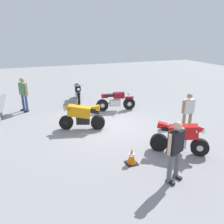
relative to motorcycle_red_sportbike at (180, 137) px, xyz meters
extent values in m
plane|color=gray|center=(3.20, 1.49, -0.59)|extent=(40.00, 40.00, 0.00)
cylinder|color=black|center=(-0.40, -0.53, -0.29)|extent=(0.49, 0.58, 0.60)
cylinder|color=black|center=(0.41, 0.55, -0.29)|extent=(0.54, 0.61, 0.60)
cylinder|color=silver|center=(-0.40, -0.53, -0.29)|extent=(0.27, 0.28, 0.21)
cylinder|color=silver|center=(0.41, 0.55, -0.29)|extent=(0.27, 0.28, 0.21)
cube|color=silver|center=(0.04, 0.05, -0.19)|extent=(0.56, 0.62, 0.32)
cube|color=red|center=(-0.05, -0.07, 0.21)|extent=(0.88, 1.01, 0.57)
cone|color=red|center=(-0.37, -0.49, 0.36)|extent=(0.48, 0.49, 0.39)
cube|color=black|center=(0.19, 0.25, 0.28)|extent=(0.57, 0.64, 0.12)
cube|color=red|center=(0.37, 0.49, 0.36)|extent=(0.38, 0.41, 0.23)
cylinder|color=silver|center=(0.27, 0.50, 0.18)|extent=(0.31, 0.37, 0.17)
cylinder|color=silver|center=(0.40, 0.40, 0.18)|extent=(0.31, 0.37, 0.17)
cylinder|color=silver|center=(-0.28, -0.37, 0.38)|extent=(0.58, 0.45, 0.04)
sphere|color=silver|center=(-0.41, -0.55, 0.31)|extent=(0.16, 0.16, 0.16)
cylinder|color=black|center=(3.42, 3.24, -0.29)|extent=(0.36, 0.62, 0.60)
cylinder|color=black|center=(2.96, 1.97, -0.29)|extent=(0.42, 0.64, 0.60)
cylinder|color=black|center=(3.42, 3.24, -0.29)|extent=(0.24, 0.26, 0.21)
cylinder|color=black|center=(2.96, 1.97, -0.29)|extent=(0.24, 0.26, 0.21)
cube|color=black|center=(3.17, 2.56, -0.19)|extent=(0.46, 0.62, 0.32)
cube|color=orange|center=(3.23, 2.70, 0.21)|extent=(0.68, 1.05, 0.57)
cone|color=orange|center=(3.40, 3.19, 0.36)|extent=(0.44, 0.45, 0.39)
cube|color=black|center=(3.09, 2.32, 0.28)|extent=(0.45, 0.65, 0.12)
cube|color=orange|center=(2.99, 2.04, 0.36)|extent=(0.33, 0.40, 0.23)
cylinder|color=black|center=(3.08, 2.06, 0.18)|extent=(0.22, 0.40, 0.17)
cylinder|color=black|center=(2.93, 2.12, 0.18)|extent=(0.22, 0.40, 0.17)
cylinder|color=black|center=(3.36, 3.06, 0.38)|extent=(0.67, 0.27, 0.04)
sphere|color=silver|center=(3.43, 3.26, 0.31)|extent=(0.16, 0.16, 0.16)
cylinder|color=black|center=(4.83, -0.38, -0.27)|extent=(0.23, 0.65, 0.64)
cylinder|color=black|center=(5.09, 1.05, -0.27)|extent=(0.23, 0.65, 0.64)
cylinder|color=silver|center=(4.83, -0.38, -0.27)|extent=(0.18, 0.25, 0.22)
cylinder|color=silver|center=(5.09, 1.05, -0.27)|extent=(0.18, 0.25, 0.22)
cube|color=silver|center=(4.97, 0.38, -0.17)|extent=(0.38, 0.60, 0.32)
cube|color=maroon|center=(4.94, 0.19, 0.23)|extent=(0.42, 0.61, 0.30)
cube|color=maroon|center=(4.83, -0.38, 0.08)|extent=(0.24, 0.46, 0.08)
cube|color=black|center=(5.02, 0.63, 0.25)|extent=(0.36, 0.64, 0.12)
cube|color=maroon|center=(5.07, 0.92, 0.23)|extent=(0.27, 0.35, 0.18)
cylinder|color=silver|center=(5.21, 0.75, -0.22)|extent=(0.21, 0.57, 0.16)
cylinder|color=silver|center=(4.88, -0.14, 0.48)|extent=(0.70, 0.16, 0.04)
sphere|color=silver|center=(4.84, -0.36, 0.28)|extent=(0.16, 0.16, 0.16)
cylinder|color=black|center=(6.73, 1.92, -0.27)|extent=(0.65, 0.22, 0.64)
cylinder|color=black|center=(8.16, 1.70, -0.27)|extent=(0.65, 0.22, 0.64)
cylinder|color=silver|center=(6.73, 1.92, -0.27)|extent=(0.24, 0.17, 0.22)
cylinder|color=silver|center=(8.16, 1.70, -0.27)|extent=(0.24, 0.17, 0.22)
cube|color=silver|center=(7.50, 1.80, -0.17)|extent=(0.60, 0.36, 0.32)
cube|color=black|center=(7.30, 1.83, 0.23)|extent=(0.60, 0.40, 0.30)
cube|color=black|center=(6.73, 1.92, 0.08)|extent=(0.46, 0.22, 0.08)
cube|color=#4C2D19|center=(7.74, 1.76, 0.25)|extent=(0.63, 0.35, 0.12)
cube|color=black|center=(8.04, 1.72, 0.23)|extent=(0.35, 0.27, 0.18)
cylinder|color=silver|center=(7.87, 1.57, -0.22)|extent=(0.57, 0.19, 0.16)
cylinder|color=silver|center=(6.97, 1.88, 0.48)|extent=(0.14, 0.70, 0.04)
sphere|color=silver|center=(6.75, 1.92, 0.28)|extent=(0.16, 0.16, 0.16)
cylinder|color=#384772|center=(6.71, 4.90, -0.15)|extent=(0.18, 0.18, 0.88)
cube|color=black|center=(6.68, 4.96, -0.55)|extent=(0.21, 0.28, 0.08)
cylinder|color=#384772|center=(6.40, 4.74, -0.15)|extent=(0.18, 0.18, 0.88)
cube|color=black|center=(6.37, 4.80, -0.55)|extent=(0.21, 0.28, 0.08)
cube|color=#4C7F4C|center=(6.56, 4.82, 0.60)|extent=(0.54, 0.42, 0.63)
cylinder|color=tan|center=(6.82, 4.96, 0.62)|extent=(0.12, 0.12, 0.59)
cylinder|color=tan|center=(6.29, 4.69, 0.62)|extent=(0.12, 0.12, 0.59)
sphere|color=tan|center=(6.56, 4.82, 1.07)|extent=(0.24, 0.24, 0.24)
cylinder|color=gray|center=(1.38, -1.55, -0.19)|extent=(0.13, 0.13, 0.82)
cube|color=black|center=(1.44, -1.55, -0.55)|extent=(0.26, 0.11, 0.08)
cylinder|color=gray|center=(1.37, -1.23, -0.19)|extent=(0.13, 0.13, 0.82)
cube|color=black|center=(1.43, -1.22, -0.55)|extent=(0.26, 0.11, 0.08)
cube|color=silver|center=(1.38, -1.39, 0.51)|extent=(0.23, 0.47, 0.58)
cylinder|color=tan|center=(1.39, -1.66, 0.53)|extent=(0.09, 0.09, 0.54)
cylinder|color=tan|center=(1.37, -1.11, 0.53)|extent=(0.09, 0.09, 0.54)
sphere|color=tan|center=(1.38, -1.39, 0.94)|extent=(0.22, 0.22, 0.22)
cylinder|color=#59595B|center=(-1.28, 1.28, -0.15)|extent=(0.17, 0.17, 0.88)
cube|color=black|center=(-1.34, 1.26, -0.55)|extent=(0.28, 0.19, 0.08)
cylinder|color=#59595B|center=(-1.15, 0.96, -0.15)|extent=(0.17, 0.17, 0.88)
cube|color=black|center=(-1.21, 0.93, -0.55)|extent=(0.28, 0.19, 0.08)
cube|color=black|center=(-1.21, 1.12, 0.60)|extent=(0.39, 0.54, 0.62)
cylinder|color=#D8AD8C|center=(-1.32, 1.39, 0.62)|extent=(0.12, 0.12, 0.59)
cylinder|color=#D8AD8C|center=(-1.11, 0.85, 0.62)|extent=(0.12, 0.12, 0.59)
sphere|color=#D8AD8C|center=(-1.21, 1.12, 1.06)|extent=(0.24, 0.24, 0.24)
cube|color=black|center=(-0.04, 1.82, -0.58)|extent=(0.36, 0.36, 0.03)
cone|color=orange|center=(-0.04, 1.82, -0.31)|extent=(0.28, 0.28, 0.50)
cylinder|color=white|center=(-0.04, 1.82, -0.27)|extent=(0.19, 0.19, 0.08)
camera|label=1|loc=(-5.64, 4.63, 3.34)|focal=36.32mm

